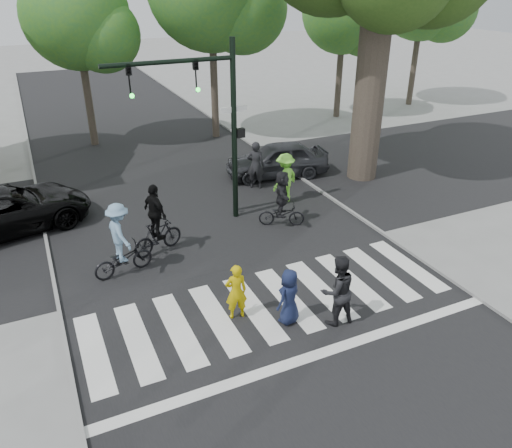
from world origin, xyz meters
The scene contains 19 objects.
ground centered at (0.00, 0.00, 0.00)m, with size 120.00×120.00×0.00m, color gray.
road_stem centered at (0.00, 5.00, 0.01)m, with size 10.00×70.00×0.01m, color black.
road_cross centered at (0.00, 8.00, 0.01)m, with size 70.00×10.00×0.01m, color black.
curb_left centered at (-5.05, 5.00, 0.05)m, with size 0.10×70.00×0.10m, color gray.
curb_right centered at (5.05, 5.00, 0.05)m, with size 0.10×70.00×0.10m, color gray.
crosswalk centered at (0.00, 0.66, 0.01)m, with size 10.00×3.85×0.01m.
traffic_signal centered at (0.35, 6.20, 3.90)m, with size 4.45×0.29×6.00m.
bg_tree_2 centered at (-1.76, 16.62, 5.78)m, with size 5.04×4.80×8.40m.
bg_tree_4 centered at (12.23, 16.12, 5.64)m, with size 4.83×4.60×8.15m.
pedestrian_woman centered at (-1.03, 0.86, 0.75)m, with size 0.55×0.36×1.50m, color #C5A906.
pedestrian_child centered at (0.06, 0.16, 0.73)m, with size 0.71×0.46×1.46m, color #141C3A.
pedestrian_adult centered at (1.10, -0.34, 0.92)m, with size 0.90×0.70×1.84m, color black.
cyclist_left centered at (-3.15, 4.08, 0.94)m, with size 1.80×1.22×2.17m.
cyclist_mid centered at (-1.93, 4.88, 0.91)m, with size 1.76×1.12×2.22m.
cyclist_right centered at (2.34, 4.90, 0.87)m, with size 1.62×1.49×1.96m.
car_suv centered at (-6.07, 8.36, 0.75)m, with size 2.48×5.39×1.50m, color black.
car_grey centered at (4.30, 9.09, 0.73)m, with size 1.72×4.27×1.45m, color #2D2E32.
bystander_hivis centered at (3.36, 6.59, 0.94)m, with size 1.21×0.70×1.88m, color #87F744.
bystander_dark centered at (2.94, 8.27, 0.96)m, with size 0.70×0.46×1.91m, color black.
Camera 1 is at (-4.86, -8.51, 7.72)m, focal length 35.00 mm.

